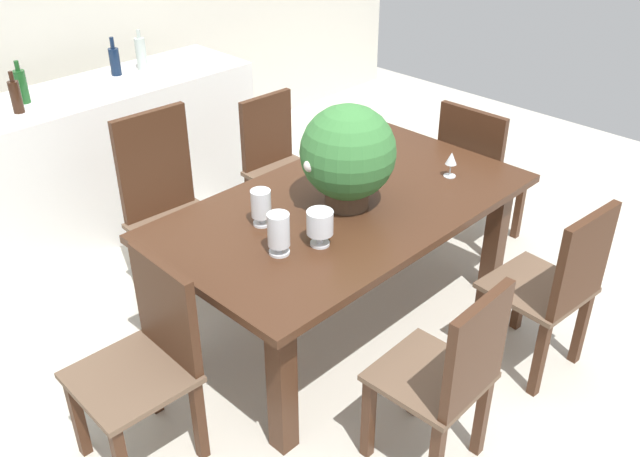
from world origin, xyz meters
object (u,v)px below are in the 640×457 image
at_px(wine_bottle_clear, 16,96).
at_px(wine_bottle_amber, 141,53).
at_px(chair_foot_end, 475,169).
at_px(crystal_vase_right, 261,205).
at_px(flower_centerpiece, 348,155).
at_px(chair_far_left, 166,197).
at_px(crystal_vase_center_near, 279,231).
at_px(dining_table, 346,222).
at_px(crystal_vase_left, 320,224).
at_px(chair_near_right, 556,284).
at_px(chair_head_end, 149,354).
at_px(chair_near_left, 450,375).
at_px(chair_far_right, 280,162).
at_px(wine_bottle_green, 115,61).
at_px(wine_bottle_dark, 22,86).
at_px(kitchen_counter, 111,156).
at_px(wine_glass, 451,160).

bearing_deg(wine_bottle_clear, wine_bottle_amber, 10.21).
height_order(chair_foot_end, crystal_vase_right, chair_foot_end).
relative_size(flower_centerpiece, crystal_vase_right, 2.90).
relative_size(chair_foot_end, chair_far_left, 0.88).
distance_m(crystal_vase_center_near, wine_bottle_amber, 2.15).
relative_size(dining_table, crystal_vase_left, 11.28).
height_order(chair_near_right, chair_head_end, chair_near_right).
bearing_deg(chair_near_left, wine_bottle_clear, -83.93).
relative_size(dining_table, chair_near_left, 2.08).
distance_m(chair_far_left, wine_bottle_amber, 1.23).
height_order(dining_table, chair_far_right, chair_far_right).
bearing_deg(crystal_vase_right, flower_centerpiece, -20.98).
xyz_separation_m(chair_head_end, wine_bottle_amber, (1.31, 1.93, 0.54)).
xyz_separation_m(chair_head_end, chair_far_left, (0.75, 0.95, 0.07)).
bearing_deg(wine_bottle_clear, wine_bottle_green, 14.29).
height_order(wine_bottle_clear, wine_bottle_dark, wine_bottle_dark).
xyz_separation_m(chair_far_left, crystal_vase_left, (0.05, -1.12, 0.27)).
distance_m(chair_head_end, chair_far_left, 1.21).
relative_size(flower_centerpiece, kitchen_counter, 0.26).
xyz_separation_m(flower_centerpiece, crystal_vase_left, (-0.35, -0.16, -0.16)).
bearing_deg(chair_near_right, wine_bottle_dark, -64.12).
bearing_deg(crystal_vase_center_near, crystal_vase_left, -24.12).
bearing_deg(crystal_vase_left, wine_bottle_amber, 76.60).
bearing_deg(chair_far_right, flower_centerpiece, -112.63).
height_order(flower_centerpiece, wine_bottle_amber, flower_centerpiece).
distance_m(chair_head_end, chair_near_left, 1.19).
relative_size(chair_far_left, wine_bottle_amber, 4.05).
xyz_separation_m(chair_foot_end, wine_bottle_dark, (-1.85, 1.89, 0.52)).
relative_size(crystal_vase_right, wine_glass, 1.27).
xyz_separation_m(wine_bottle_clear, wine_bottle_dark, (0.09, 0.13, 0.01)).
relative_size(chair_head_end, flower_centerpiece, 1.77).
bearing_deg(flower_centerpiece, chair_near_left, -113.85).
xyz_separation_m(dining_table, chair_near_left, (-0.42, -0.93, -0.13)).
relative_size(crystal_vase_left, crystal_vase_center_near, 0.86).
bearing_deg(kitchen_counter, chair_head_end, -116.88).
distance_m(crystal_vase_right, wine_bottle_clear, 1.68).
bearing_deg(chair_head_end, kitchen_counter, 155.19).
xyz_separation_m(dining_table, wine_bottle_amber, (0.14, 1.93, 0.41)).
height_order(crystal_vase_left, crystal_vase_center_near, crystal_vase_center_near).
height_order(chair_head_end, crystal_vase_center_near, crystal_vase_center_near).
distance_m(wine_bottle_amber, wine_bottle_clear, 0.93).
relative_size(chair_head_end, wine_bottle_green, 3.74).
bearing_deg(crystal_vase_right, chair_far_right, 43.53).
xyz_separation_m(kitchen_counter, wine_bottle_amber, (0.37, 0.09, 0.57)).
distance_m(dining_table, chair_far_left, 1.04).
bearing_deg(kitchen_counter, chair_foot_end, -52.78).
distance_m(flower_centerpiece, crystal_vase_center_near, 0.55).
height_order(chair_far_left, wine_bottle_amber, wine_bottle_amber).
distance_m(chair_head_end, wine_bottle_amber, 2.40).
height_order(chair_far_left, wine_bottle_clear, wine_bottle_clear).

